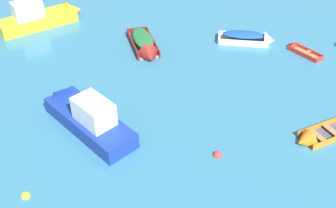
% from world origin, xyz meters
% --- Properties ---
extents(rowboat_maroon_far_left, '(2.46, 4.83, 1.42)m').
position_xyz_m(rowboat_maroon_far_left, '(-1.24, 25.19, 0.38)').
color(rowboat_maroon_far_left, gray).
rests_on(rowboat_maroon_far_left, ground_plane).
extents(rowboat_orange_cluster_inner, '(3.87, 2.50, 1.10)m').
position_xyz_m(rowboat_orange_cluster_inner, '(7.40, 15.33, 0.16)').
color(rowboat_orange_cluster_inner, '#4C4C51').
rests_on(rowboat_orange_cluster_inner, ground_plane).
extents(rowboat_white_cluster_outer, '(4.25, 2.07, 1.27)m').
position_xyz_m(rowboat_white_cluster_outer, '(6.59, 26.00, 0.35)').
color(rowboat_white_cluster_outer, gray).
rests_on(rowboat_white_cluster_outer, ground_plane).
extents(rowboat_red_midfield_right, '(2.20, 2.72, 0.77)m').
position_xyz_m(rowboat_red_midfield_right, '(9.52, 24.63, 0.14)').
color(rowboat_red_midfield_right, '#99754C').
rests_on(rowboat_red_midfield_right, ground_plane).
extents(motor_launch_deep_blue_far_back, '(5.67, 6.19, 2.45)m').
position_xyz_m(motor_launch_deep_blue_far_back, '(-4.58, 17.24, 0.70)').
color(motor_launch_deep_blue_far_back, navy).
rests_on(motor_launch_deep_blue_far_back, ground_plane).
extents(motor_launch_yellow_back_row_left, '(6.56, 5.03, 2.48)m').
position_xyz_m(motor_launch_yellow_back_row_left, '(-9.24, 29.85, 0.70)').
color(motor_launch_yellow_back_row_left, yellow).
rests_on(motor_launch_yellow_back_row_left, ground_plane).
extents(mooring_buoy_near_foreground, '(0.43, 0.43, 0.43)m').
position_xyz_m(mooring_buoy_near_foreground, '(-6.72, 12.41, 0.00)').
color(mooring_buoy_near_foreground, yellow).
rests_on(mooring_buoy_near_foreground, ground_plane).
extents(mooring_buoy_between_boats_right, '(0.45, 0.45, 0.45)m').
position_xyz_m(mooring_buoy_between_boats_right, '(2.23, 14.50, 0.00)').
color(mooring_buoy_between_boats_right, red).
rests_on(mooring_buoy_between_boats_right, ground_plane).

